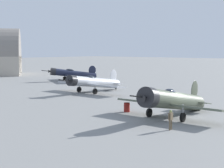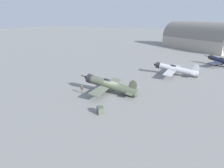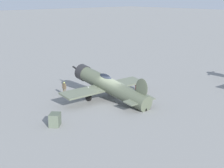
{
  "view_description": "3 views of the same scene",
  "coord_description": "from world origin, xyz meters",
  "views": [
    {
      "loc": [
        15.82,
        -27.3,
        6.16
      ],
      "look_at": [
        -13.46,
        6.78,
        1.6
      ],
      "focal_mm": 54.82,
      "sensor_mm": 36.0,
      "label": 1
    },
    {
      "loc": [
        32.75,
        16.23,
        13.58
      ],
      "look_at": [
        -0.0,
        0.0,
        1.8
      ],
      "focal_mm": 34.08,
      "sensor_mm": 36.0,
      "label": 2
    },
    {
      "loc": [
        24.19,
        27.03,
        10.69
      ],
      "look_at": [
        -0.0,
        0.0,
        1.8
      ],
      "focal_mm": 59.53,
      "sensor_mm": 36.0,
      "label": 3
    }
  ],
  "objects": [
    {
      "name": "equipment_crate",
      "position": [
        8.34,
        2.24,
        0.53
      ],
      "size": [
        1.44,
        1.43,
        1.06
      ],
      "rotation": [
        0.0,
        0.0,
        3.91
      ],
      "color": "#4C5647",
      "rests_on": "ground_plane"
    },
    {
      "name": "airplane_foreground",
      "position": [
        0.01,
        -0.5,
        1.54
      ],
      "size": [
        10.36,
        11.59,
        3.3
      ],
      "rotation": [
        0.0,
        0.0,
        4.74
      ],
      "color": "#4C5442",
      "rests_on": "ground_plane"
    },
    {
      "name": "ground_crew_mechanic",
      "position": [
        2.46,
        -4.88,
        0.94
      ],
      "size": [
        0.24,
        0.6,
        1.55
      ],
      "rotation": [
        0.0,
        0.0,
        0.06
      ],
      "color": "brown",
      "rests_on": "ground_plane"
    },
    {
      "name": "ground_plane",
      "position": [
        0.0,
        0.0,
        0.0
      ],
      "size": [
        400.0,
        400.0,
        0.0
      ],
      "primitive_type": "plane",
      "color": "gray"
    },
    {
      "name": "fuel_drum",
      "position": [
        -4.81,
        -1.04,
        0.46
      ],
      "size": [
        0.62,
        0.62,
        0.91
      ],
      "color": "maroon",
      "rests_on": "ground_plane"
    }
  ]
}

